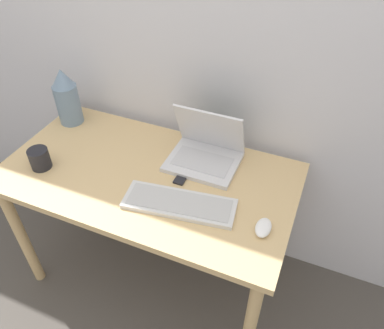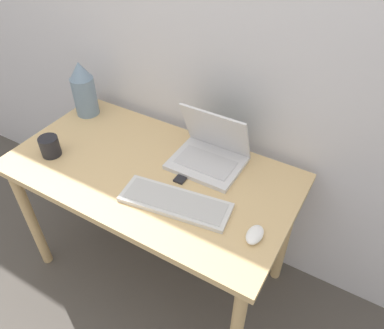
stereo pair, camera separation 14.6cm
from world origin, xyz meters
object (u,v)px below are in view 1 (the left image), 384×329
object	(u,v)px
mouse	(263,228)
mp3_player	(180,180)
vase	(67,97)
laptop	(206,150)
mug	(40,159)
keyboard	(179,204)

from	to	relation	value
mouse	mp3_player	distance (m)	0.40
vase	mp3_player	size ratio (longest dim) A/B	5.41
laptop	mug	size ratio (longest dim) A/B	3.32
keyboard	mp3_player	xyz separation A→B (m)	(-0.05, 0.13, -0.01)
vase	mug	world-z (taller)	vase
vase	mouse	bearing A→B (deg)	-16.37
mouse	mp3_player	bearing A→B (deg)	162.29
vase	mug	size ratio (longest dim) A/B	3.13
laptop	mp3_player	world-z (taller)	laptop
laptop	mouse	xyz separation A→B (m)	(0.33, -0.29, -0.04)
mouse	mp3_player	world-z (taller)	mouse
laptop	keyboard	distance (m)	0.29
keyboard	vase	world-z (taller)	vase
keyboard	mp3_player	distance (m)	0.14
mug	mouse	bearing A→B (deg)	1.62
laptop	mug	bearing A→B (deg)	-153.52
keyboard	mug	bearing A→B (deg)	-178.04
laptop	vase	world-z (taller)	vase
vase	mp3_player	xyz separation A→B (m)	(0.67, -0.19, -0.13)
laptop	mouse	world-z (taller)	laptop
keyboard	mouse	world-z (taller)	mouse
laptop	mug	distance (m)	0.70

